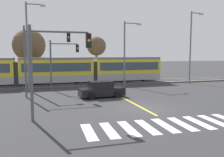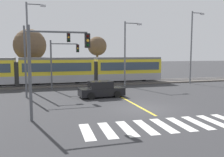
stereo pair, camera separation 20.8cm
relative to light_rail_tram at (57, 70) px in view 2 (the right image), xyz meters
name	(u,v)px [view 2 (the right image)]	position (x,y,z in m)	size (l,w,h in m)	color
ground_plane	(142,109)	(5.26, -14.83, -2.05)	(200.00, 200.00, 0.00)	#333335
track_bed	(98,84)	(5.26, 0.01, -1.96)	(120.00, 4.00, 0.18)	#56514C
rail_near	(99,83)	(5.26, -0.71, -1.82)	(120.00, 0.08, 0.10)	#939399
rail_far	(97,82)	(5.26, 0.73, -1.82)	(120.00, 0.08, 0.10)	#939399
light_rail_tram	(57,70)	(0.00, 0.00, 0.00)	(28.00, 2.64, 3.43)	#9E9EA3
crosswalk_stripe_0	(87,132)	(0.31, -18.90, -2.04)	(0.56, 2.80, 0.01)	silver
crosswalk_stripe_1	(107,130)	(1.41, -18.94, -2.04)	(0.56, 2.80, 0.01)	silver
crosswalk_stripe_2	(127,128)	(2.51, -18.98, -2.04)	(0.56, 2.80, 0.01)	silver
crosswalk_stripe_3	(146,127)	(3.61, -19.01, -2.04)	(0.56, 2.80, 0.01)	silver
crosswalk_stripe_4	(163,125)	(4.71, -19.05, -2.04)	(0.56, 2.80, 0.01)	silver
crosswalk_stripe_5	(181,124)	(5.81, -19.09, -2.04)	(0.56, 2.80, 0.01)	silver
crosswalk_stripe_6	(197,123)	(6.91, -19.13, -2.04)	(0.56, 2.80, 0.01)	silver
crosswalk_stripe_7	(213,121)	(8.00, -19.17, -2.04)	(0.56, 2.80, 0.01)	silver
lane_centre_line	(120,96)	(5.26, -9.53, -2.04)	(0.20, 15.08, 0.01)	gold
sedan_crossing	(101,90)	(3.45, -9.38, -1.35)	(4.32, 2.16, 1.52)	black
traffic_light_mid_left	(40,51)	(-1.96, -7.55, 2.32)	(4.25, 0.38, 6.63)	#515459
traffic_light_near_left	(52,57)	(-1.27, -15.91, 1.81)	(3.75, 0.38, 5.77)	#515459
traffic_light_far_left	(61,57)	(0.25, -3.40, 1.65)	(3.25, 0.38, 5.58)	#515459
street_lamp_west	(29,42)	(-3.11, -3.28, 3.33)	(2.10, 0.28, 9.59)	slate
street_lamp_centre	(127,50)	(8.32, -2.87, 2.56)	(2.28, 0.28, 8.04)	slate
street_lamp_east	(192,44)	(17.75, -2.88, 3.37)	(1.90, 0.28, 9.73)	slate
bare_tree_west	(30,45)	(-3.38, 3.75, 3.18)	(4.39, 4.39, 7.44)	brown
bare_tree_east	(97,46)	(6.31, 4.79, 3.14)	(2.90, 2.90, 6.69)	brown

